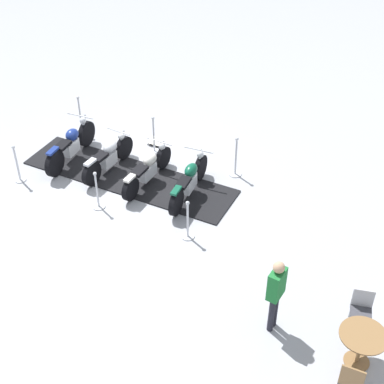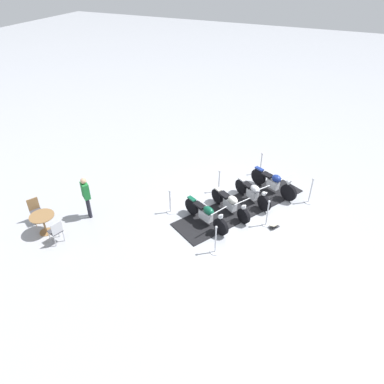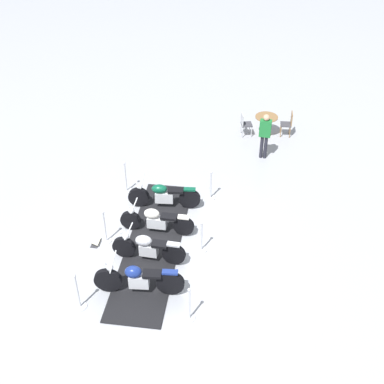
{
  "view_description": "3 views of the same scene",
  "coord_description": "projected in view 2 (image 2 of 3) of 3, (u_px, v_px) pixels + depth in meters",
  "views": [
    {
      "loc": [
        -0.97,
        12.27,
        8.84
      ],
      "look_at": [
        -1.55,
        2.12,
        1.06
      ],
      "focal_mm": 53.66,
      "sensor_mm": 36.0,
      "label": 1
    },
    {
      "loc": [
        -11.27,
        -2.87,
        8.59
      ],
      "look_at": [
        -0.88,
        1.74,
        0.79
      ],
      "focal_mm": 33.54,
      "sensor_mm": 36.0,
      "label": 2
    },
    {
      "loc": [
        10.22,
        -2.98,
        9.83
      ],
      "look_at": [
        -0.97,
        1.59,
        0.79
      ],
      "focal_mm": 46.98,
      "sensor_mm": 36.0,
      "label": 3
    }
  ],
  "objects": [
    {
      "name": "motorcycle_cream",
      "position": [
        231.0,
        203.0,
        13.75
      ],
      "size": [
        1.29,
        1.93,
        0.89
      ],
      "rotation": [
        0.0,
        0.0,
        -2.12
      ],
      "color": "black",
      "rests_on": "display_platform"
    },
    {
      "name": "stanchion_left_front",
      "position": [
        170.0,
        205.0,
        13.85
      ],
      "size": [
        0.31,
        0.31,
        1.03
      ],
      "color": "silver",
      "rests_on": "ground_plane"
    },
    {
      "name": "stanchion_right_mid",
      "position": [
        267.0,
        216.0,
        13.17
      ],
      "size": [
        0.29,
        0.29,
        1.12
      ],
      "color": "silver",
      "rests_on": "ground_plane"
    },
    {
      "name": "display_platform",
      "position": [
        241.0,
        207.0,
        14.31
      ],
      "size": [
        5.74,
        4.17,
        0.04
      ],
      "primitive_type": "cube",
      "rotation": [
        0.0,
        0.0,
        -0.52
      ],
      "color": "black",
      "rests_on": "ground_plane"
    },
    {
      "name": "motorcycle_chrome",
      "position": [
        253.0,
        193.0,
        14.32
      ],
      "size": [
        1.25,
        1.78,
        0.95
      ],
      "rotation": [
        0.0,
        0.0,
        -2.16
      ],
      "color": "black",
      "rests_on": "display_platform"
    },
    {
      "name": "cafe_chair_across_table",
      "position": [
        56.0,
        231.0,
        12.31
      ],
      "size": [
        0.5,
        0.5,
        0.91
      ],
      "rotation": [
        0.0,
        0.0,
        1.28
      ],
      "color": "#B7B7BC",
      "rests_on": "ground_plane"
    },
    {
      "name": "ground_plane",
      "position": [
        241.0,
        207.0,
        14.32
      ],
      "size": [
        80.0,
        80.0,
        0.0
      ],
      "primitive_type": "plane",
      "color": "#A8AAB2"
    },
    {
      "name": "stanchion_left_mid",
      "position": [
        219.0,
        185.0,
        15.04
      ],
      "size": [
        0.32,
        0.32,
        1.04
      ],
      "color": "silver",
      "rests_on": "ground_plane"
    },
    {
      "name": "stanchion_right_rear",
      "position": [
        310.0,
        195.0,
        14.38
      ],
      "size": [
        0.33,
        0.33,
        1.14
      ],
      "color": "silver",
      "rests_on": "ground_plane"
    },
    {
      "name": "motorcycle_forest",
      "position": [
        206.0,
        214.0,
        13.16
      ],
      "size": [
        1.17,
        2.08,
        0.97
      ],
      "rotation": [
        0.0,
        0.0,
        -2.01
      ],
      "color": "black",
      "rests_on": "display_platform"
    },
    {
      "name": "stanchion_right_front",
      "position": [
        215.0,
        244.0,
        12.0
      ],
      "size": [
        0.34,
        0.34,
        1.14
      ],
      "color": "silver",
      "rests_on": "ground_plane"
    },
    {
      "name": "cafe_table",
      "position": [
        43.0,
        220.0,
        12.72
      ],
      "size": [
        0.86,
        0.86,
        0.76
      ],
      "color": "olive",
      "rests_on": "ground_plane"
    },
    {
      "name": "info_placard",
      "position": [
        274.0,
        226.0,
        13.24
      ],
      "size": [
        0.44,
        0.4,
        0.21
      ],
      "rotation": [
        0.0,
        0.0,
        2.62
      ],
      "color": "#333338",
      "rests_on": "ground_plane"
    },
    {
      "name": "stanchion_left_rear",
      "position": [
        261.0,
        166.0,
        16.21
      ],
      "size": [
        0.29,
        0.29,
        1.07
      ],
      "color": "silver",
      "rests_on": "ground_plane"
    },
    {
      "name": "cafe_chair_near_table",
      "position": [
        35.0,
        209.0,
        13.28
      ],
      "size": [
        0.54,
        0.54,
        0.97
      ],
      "rotation": [
        0.0,
        0.0,
        -2.06
      ],
      "color": "olive",
      "rests_on": "ground_plane"
    },
    {
      "name": "bystander_person",
      "position": [
        86.0,
        194.0,
        13.24
      ],
      "size": [
        0.41,
        0.45,
        1.73
      ],
      "rotation": [
        0.0,
        0.0,
        -0.62
      ],
      "color": "#23232D",
      "rests_on": "ground_plane"
    },
    {
      "name": "motorcycle_navy",
      "position": [
        274.0,
        183.0,
        14.89
      ],
      "size": [
        1.18,
        2.14,
        1.05
      ],
      "rotation": [
        0.0,
        0.0,
        -2.02
      ],
      "color": "black",
      "rests_on": "display_platform"
    }
  ]
}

